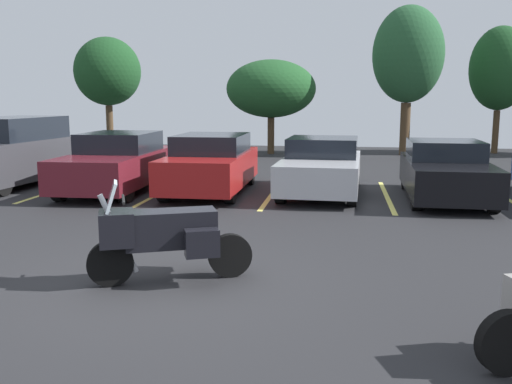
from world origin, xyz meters
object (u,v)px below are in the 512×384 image
(car_charcoal, at_px, (12,152))
(car_black, at_px, (445,172))
(motorcycle_touring, at_px, (164,234))
(car_maroon, at_px, (117,163))
(car_red, at_px, (211,164))
(car_silver, at_px, (322,167))

(car_charcoal, height_order, car_black, car_charcoal)
(motorcycle_touring, bearing_deg, car_black, 55.63)
(car_charcoal, xyz_separation_m, car_black, (11.70, -0.44, -0.26))
(motorcycle_touring, relative_size, car_black, 0.47)
(car_maroon, xyz_separation_m, car_red, (2.52, 0.13, -0.00))
(car_charcoal, bearing_deg, car_black, -2.14)
(car_maroon, distance_m, car_black, 8.43)
(car_maroon, xyz_separation_m, car_silver, (5.41, 0.30, -0.05))
(motorcycle_touring, bearing_deg, car_red, 98.18)
(motorcycle_touring, height_order, car_silver, car_silver)
(motorcycle_touring, distance_m, car_black, 8.61)
(motorcycle_touring, bearing_deg, car_silver, 76.10)
(car_maroon, relative_size, car_red, 1.08)
(car_red, xyz_separation_m, car_black, (5.90, -0.14, -0.07))
(car_silver, xyz_separation_m, car_black, (3.02, -0.32, -0.02))
(car_maroon, relative_size, car_black, 1.06)
(car_black, bearing_deg, motorcycle_touring, -124.37)
(car_silver, bearing_deg, car_black, -6.10)
(car_maroon, height_order, car_black, car_maroon)
(car_charcoal, xyz_separation_m, car_maroon, (3.27, -0.42, -0.19))
(car_charcoal, bearing_deg, car_maroon, -7.28)
(motorcycle_touring, distance_m, car_maroon, 7.97)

